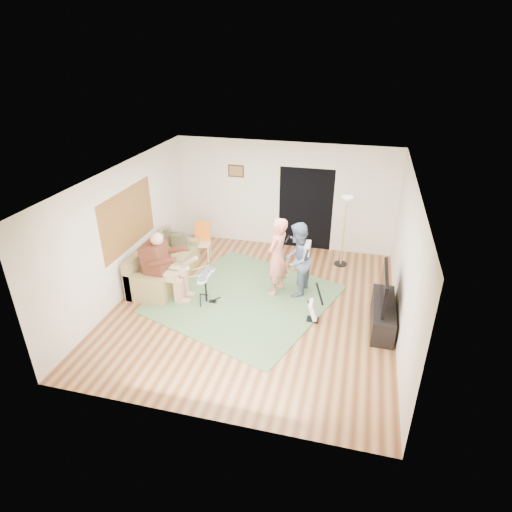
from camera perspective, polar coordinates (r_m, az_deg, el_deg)
The scene contains 19 objects.
floor at distance 8.78m, azimuth -0.19°, elevation -6.62°, with size 6.00×6.00×0.00m, color brown.
walls at distance 8.11m, azimuth -0.21°, elevation 1.35°, with size 5.50×6.00×2.70m, color silver, non-canonical shape.
ceiling at distance 7.63m, azimuth -0.22°, elevation 10.54°, with size 6.00×6.00×0.00m, color white.
window_blinds at distance 9.22m, azimuth -16.70°, elevation 4.76°, with size 2.05×2.05×0.00m, color #9C6630.
doorway at distance 10.84m, azimuth 6.62°, elevation 6.22°, with size 2.10×2.10×0.00m, color black.
picture_frame at distance 10.94m, azimuth -2.68°, elevation 11.25°, with size 0.42×0.03×0.32m, color #3F2314.
area_rug at distance 8.99m, azimuth -1.40°, elevation -5.70°, with size 3.15×3.26×0.02m, color #496A40.
sofa at distance 9.81m, azimuth -12.47°, elevation -1.53°, with size 0.87×2.10×0.85m.
drummer at distance 8.99m, azimuth -11.93°, elevation -2.21°, with size 0.94×0.53×1.45m.
drum_kit at distance 8.81m, azimuth -6.69°, elevation -4.46°, with size 0.36×0.65×0.67m.
singer at distance 8.82m, azimuth 2.84°, elevation -0.09°, with size 0.62×0.41×1.70m, color #E57663.
microphone at distance 8.61m, azimuth 4.21°, elevation 2.25°, with size 0.06×0.06×0.24m, color black, non-canonical shape.
guitarist at distance 8.83m, azimuth 5.51°, elevation -0.50°, with size 0.78×0.61×1.60m, color slate.
guitar_held at distance 8.68m, azimuth 6.89°, elevation 1.04°, with size 0.12×0.60×0.26m, color white, non-canonical shape.
guitar_spare at distance 8.29m, azimuth 7.71°, elevation -7.13°, with size 0.31×0.27×0.85m.
torchiere_lamp at distance 10.04m, azimuth 11.78°, elevation 4.84°, with size 0.31×0.31×1.71m.
dining_chair at distance 10.53m, azimuth -7.10°, elevation 1.27°, with size 0.46×0.48×0.93m.
tv_cabinet at distance 8.42m, azimuth 16.54°, elevation -7.51°, with size 0.40×1.40×0.50m, color black.
television at distance 8.10m, azimuth 16.74°, elevation -3.96°, with size 0.06×1.20×0.62m, color black.
Camera 1 is at (1.84, -7.08, 4.86)m, focal length 30.00 mm.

